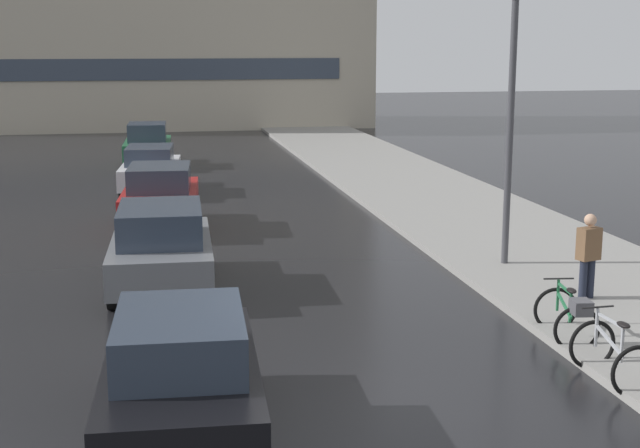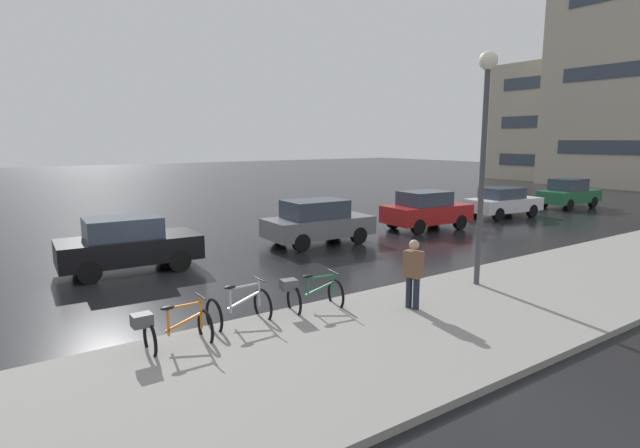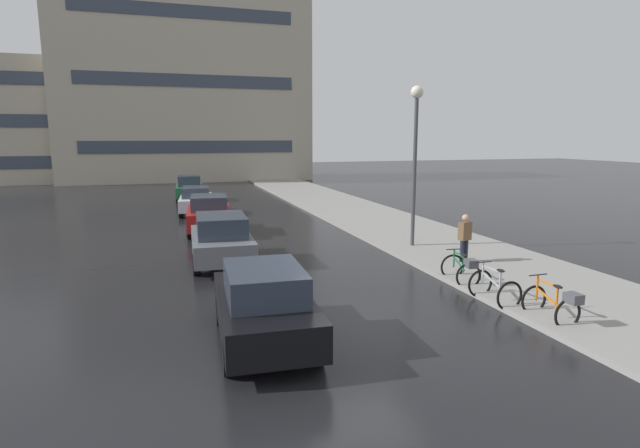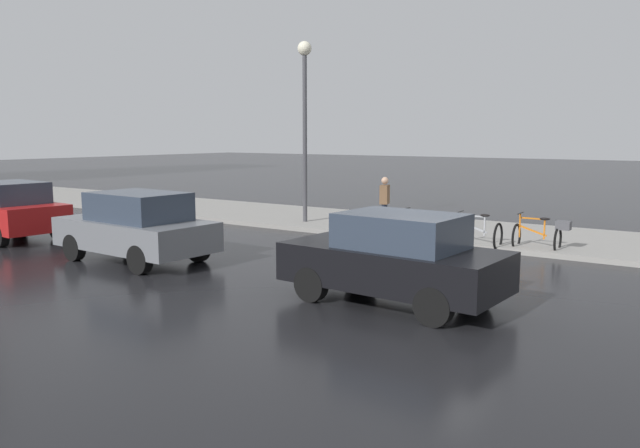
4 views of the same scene
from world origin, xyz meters
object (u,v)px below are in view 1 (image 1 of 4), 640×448
bicycle_second (613,355)px  pedestrian (588,254)px  bicycle_third (569,315)px  car_red (161,197)px  car_green (148,145)px  streetlamp (513,69)px  car_black (181,376)px  car_grey (161,247)px  car_white (151,169)px

bicycle_second → pedestrian: pedestrian is taller
bicycle_third → car_red: size_ratio=0.36×
car_green → streetlamp: streetlamp is taller
car_black → car_grey: bearing=90.8°
bicycle_second → car_black: bearing=-173.4°
bicycle_third → car_black: size_ratio=0.35×
car_red → car_green: size_ratio=1.01×
car_white → car_green: 6.13m
bicycle_third → car_red: bearing=121.2°
car_grey → streetlamp: 7.81m
car_grey → car_white: size_ratio=1.00×
car_red → car_green: (-0.25, 11.84, -0.02)m
car_white → pedestrian: size_ratio=2.40×
pedestrian → streetlamp: 4.23m
car_black → car_grey: (-0.09, 6.79, 0.02)m
car_black → car_green: bearing=90.6°
car_black → streetlamp: 10.40m
bicycle_second → car_white: bearing=109.5°
car_black → car_red: (0.00, 12.43, 0.01)m
car_red → car_white: bearing=92.0°
car_black → pedestrian: pedestrian is taller
car_grey → car_red: 5.64m
car_white → car_grey: bearing=-89.5°
bicycle_third → car_green: size_ratio=0.36×
car_black → car_green: 24.27m
bicycle_second → car_red: (-5.98, 11.74, 0.43)m
car_grey → car_green: bearing=90.5°
bicycle_third → streetlamp: size_ratio=0.24×
streetlamp → car_black: bearing=-135.1°
bicycle_second → car_green: size_ratio=0.31×
car_grey → streetlamp: size_ratio=0.68×
bicycle_third → car_green: 22.85m
car_white → bicycle_second: bearing=-70.5°
car_red → bicycle_second: bearing=-63.0°
car_black → streetlamp: bearing=44.9°
car_green → car_white: bearing=-89.6°
bicycle_second → car_grey: 8.62m
car_black → car_green: car_green is taller
bicycle_second → car_black: 6.03m
car_grey → bicycle_third: bearing=-35.7°
car_grey → car_red: car_red is taller
bicycle_second → car_grey: size_ratio=0.30×
bicycle_third → car_red: car_red is taller
car_white → car_green: (-0.04, 6.13, 0.06)m
car_white → pedestrian: (7.60, -13.93, 0.20)m
bicycle_third → car_black: 6.56m
car_red → bicycle_third: bearing=-58.8°
car_green → pedestrian: 21.47m
streetlamp → car_grey: bearing=-178.7°
car_black → bicycle_second: bearing=6.6°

